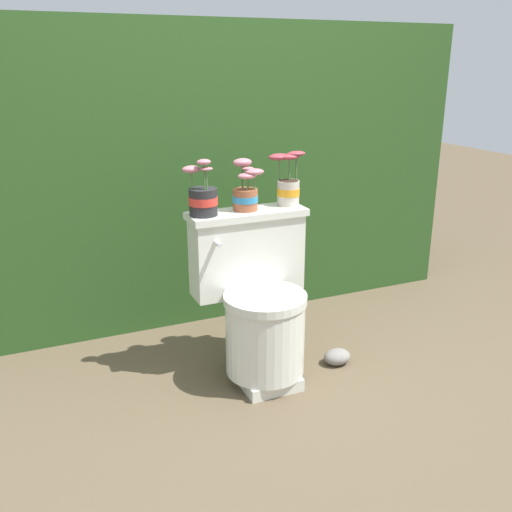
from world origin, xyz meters
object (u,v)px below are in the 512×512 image
at_px(toilet, 258,303).
at_px(garden_stone, 337,357).
at_px(potted_plant_left, 203,198).
at_px(potted_plant_middle, 288,183).
at_px(potted_plant_midleft, 246,192).

height_order(toilet, garden_stone, toilet).
xyz_separation_m(potted_plant_left, potted_plant_middle, (0.40, 0.02, 0.02)).
distance_m(potted_plant_left, potted_plant_middle, 0.41).
height_order(potted_plant_left, potted_plant_middle, same).
xyz_separation_m(toilet, garden_stone, (0.37, -0.07, -0.31)).
relative_size(potted_plant_left, potted_plant_midleft, 1.07).
bearing_deg(garden_stone, toilet, 169.05).
distance_m(toilet, potted_plant_midleft, 0.48).
bearing_deg(potted_plant_midleft, toilet, -89.42).
height_order(potted_plant_midleft, garden_stone, potted_plant_midleft).
xyz_separation_m(potted_plant_middle, garden_stone, (0.17, -0.21, -0.79)).
height_order(toilet, potted_plant_left, potted_plant_left).
bearing_deg(potted_plant_left, potted_plant_middle, 3.02).
distance_m(potted_plant_middle, garden_stone, 0.84).
relative_size(potted_plant_left, garden_stone, 1.84).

